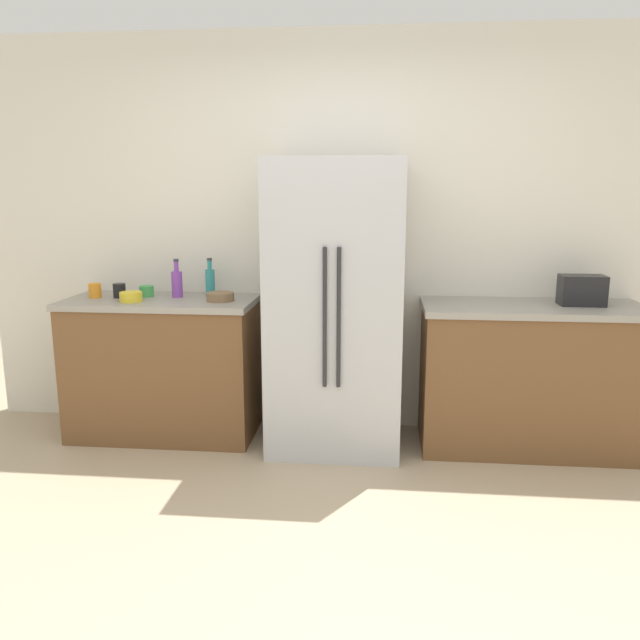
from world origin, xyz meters
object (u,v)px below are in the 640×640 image
at_px(cup_a, 119,291).
at_px(cup_c, 95,290).
at_px(cup_b, 147,291).
at_px(bowl_a, 131,297).
at_px(toaster, 582,290).
at_px(bottle_b, 210,281).
at_px(bowl_b, 220,297).
at_px(bottle_a, 177,283).
at_px(refrigerator, 336,307).

height_order(cup_a, cup_c, same).
distance_m(cup_a, cup_b, 0.17).
bearing_deg(bowl_a, cup_a, 134.03).
bearing_deg(cup_c, toaster, 0.40).
height_order(cup_b, bowl_a, cup_b).
bearing_deg(bottle_b, bowl_b, -58.91).
xyz_separation_m(toaster, bowl_a, (-2.79, -0.15, -0.06)).
height_order(toaster, cup_c, toaster).
height_order(bottle_a, cup_a, bottle_a).
distance_m(refrigerator, bowl_a, 1.30).
distance_m(toaster, bowl_b, 2.24).
bearing_deg(toaster, refrigerator, -176.57).
bearing_deg(cup_c, cup_a, 4.06).
distance_m(bottle_a, bottle_b, 0.22).
relative_size(refrigerator, bottle_a, 7.18).
distance_m(bottle_a, cup_b, 0.22).
height_order(toaster, bottle_a, bottle_a).
height_order(cup_a, bowl_b, cup_a).
xyz_separation_m(refrigerator, bottle_b, (-0.86, 0.21, 0.12)).
bearing_deg(cup_b, bowl_b, -12.53).
distance_m(bottle_b, bowl_a, 0.52).
bearing_deg(bowl_a, toaster, 3.05).
distance_m(toaster, cup_a, 2.93).
height_order(cup_a, cup_b, cup_a).
height_order(cup_a, bowl_a, cup_a).
bearing_deg(bottle_a, toaster, -1.08).
relative_size(bottle_a, cup_a, 2.70).
bearing_deg(cup_c, bottle_a, 7.47).
bearing_deg(cup_c, cup_b, 12.17).
relative_size(toaster, bottle_b, 1.05).
bearing_deg(toaster, bowl_b, -178.23).
bearing_deg(cup_c, refrigerator, -2.44).
bearing_deg(bowl_b, bowl_a, -171.83).
xyz_separation_m(bottle_a, cup_c, (-0.53, -0.07, -0.05)).
bearing_deg(bowl_b, refrigerator, -1.57).
bearing_deg(cup_a, cup_c, -175.94).
bearing_deg(cup_a, bottle_b, 13.17).
height_order(toaster, bottle_b, bottle_b).
distance_m(cup_a, bowl_b, 0.69).
bearing_deg(toaster, cup_b, 179.01).
height_order(refrigerator, bowl_b, refrigerator).
bearing_deg(cup_a, bowl_b, -4.89).
bearing_deg(cup_a, bottle_a, 8.93).
relative_size(bottle_b, bowl_a, 1.78).
xyz_separation_m(bottle_b, bowl_a, (-0.44, -0.27, -0.07)).
height_order(toaster, bowl_a, toaster).
bearing_deg(refrigerator, bottle_b, 166.02).
height_order(bottle_b, bowl_b, bottle_b).
distance_m(cup_a, bowl_a, 0.19).
relative_size(bottle_a, bowl_a, 1.78).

